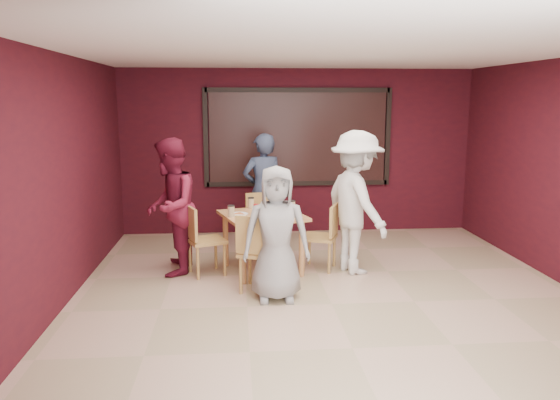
{
  "coord_description": "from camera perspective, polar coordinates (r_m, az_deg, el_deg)",
  "views": [
    {
      "loc": [
        -1.06,
        -5.8,
        2.29
      ],
      "look_at": [
        -0.49,
        1.28,
        0.97
      ],
      "focal_mm": 35.0,
      "sensor_mm": 36.0,
      "label": 1
    }
  ],
  "objects": [
    {
      "name": "chair_right",
      "position": [
        7.4,
        4.71,
        -3.46
      ],
      "size": [
        0.56,
        0.56,
        0.9
      ],
      "color": "tan",
      "rests_on": "floor"
    },
    {
      "name": "diner_front",
      "position": [
        6.22,
        -0.38,
        -3.56
      ],
      "size": [
        0.77,
        0.51,
        1.56
      ],
      "primitive_type": "imported",
      "rotation": [
        0.0,
        0.0,
        -0.02
      ],
      "color": "#969696",
      "rests_on": "floor"
    },
    {
      "name": "window_blinds",
      "position": [
        9.33,
        1.9,
        6.56
      ],
      "size": [
        3.0,
        0.02,
        1.5
      ],
      "primitive_type": "cube",
      "color": "black"
    },
    {
      "name": "diner_left",
      "position": [
        7.29,
        -11.38,
        -0.7
      ],
      "size": [
        0.72,
        0.91,
        1.8
      ],
      "primitive_type": "imported",
      "rotation": [
        0.0,
        0.0,
        -1.62
      ],
      "color": "maroon",
      "rests_on": "floor"
    },
    {
      "name": "chair_front",
      "position": [
        6.5,
        -2.29,
        -5.1
      ],
      "size": [
        0.59,
        0.59,
        0.96
      ],
      "color": "tan",
      "rests_on": "floor"
    },
    {
      "name": "chair_left",
      "position": [
        7.22,
        -8.28,
        -3.78
      ],
      "size": [
        0.58,
        0.58,
        0.93
      ],
      "color": "tan",
      "rests_on": "floor"
    },
    {
      "name": "chair_back",
      "position": [
        8.09,
        -1.87,
        -2.15
      ],
      "size": [
        0.52,
        0.52,
        0.92
      ],
      "color": "tan",
      "rests_on": "floor"
    },
    {
      "name": "floor",
      "position": [
        6.33,
        5.42,
        -10.77
      ],
      "size": [
        7.0,
        7.0,
        0.0
      ],
      "primitive_type": "plane",
      "color": "tan",
      "rests_on": "ground"
    },
    {
      "name": "diner_right",
      "position": [
        7.26,
        7.95,
        -0.26
      ],
      "size": [
        1.08,
        1.39,
        1.89
      ],
      "primitive_type": "imported",
      "rotation": [
        0.0,
        0.0,
        1.92
      ],
      "color": "silver",
      "rests_on": "floor"
    },
    {
      "name": "dining_table",
      "position": [
        7.27,
        -1.86,
        -2.23
      ],
      "size": [
        1.24,
        1.24,
        0.94
      ],
      "color": "tan",
      "rests_on": "floor"
    },
    {
      "name": "diner_back",
      "position": [
        8.5,
        -1.8,
        1.0
      ],
      "size": [
        0.74,
        0.58,
        1.78
      ],
      "primitive_type": "imported",
      "rotation": [
        0.0,
        0.0,
        3.41
      ],
      "color": "#2F3A54",
      "rests_on": "floor"
    }
  ]
}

